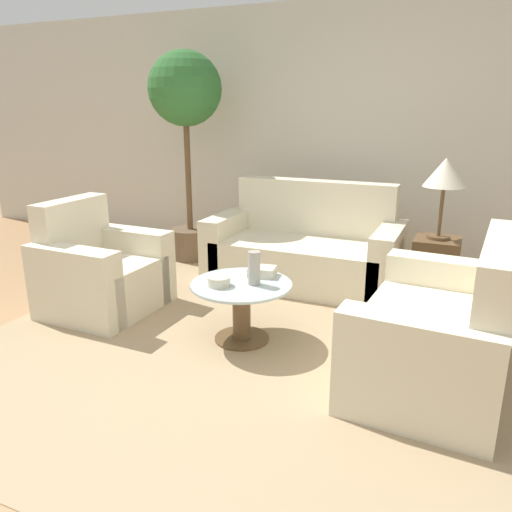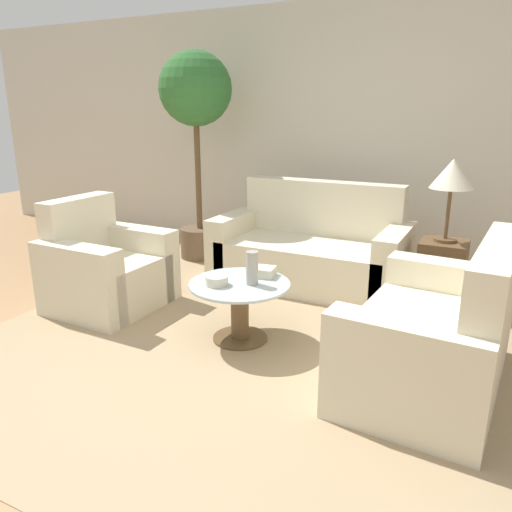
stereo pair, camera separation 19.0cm
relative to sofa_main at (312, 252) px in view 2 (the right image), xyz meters
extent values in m
plane|color=#9E754C|center=(-0.05, -2.16, -0.29)|extent=(14.00, 14.00, 0.00)
cube|color=beige|center=(-0.05, 0.92, 1.01)|extent=(10.00, 0.06, 2.60)
cube|color=tan|center=(-0.02, -1.37, -0.29)|extent=(3.51, 3.57, 0.01)
cube|color=beige|center=(0.00, -0.08, -0.08)|extent=(1.52, 0.84, 0.41)
cube|color=beige|center=(0.00, 0.25, 0.17)|extent=(1.52, 0.18, 0.92)
cube|color=beige|center=(-0.76, -0.08, 0.01)|extent=(0.20, 0.84, 0.60)
cube|color=beige|center=(0.76, -0.08, 0.01)|extent=(0.20, 0.84, 0.60)
cube|color=beige|center=(-1.25, -1.30, -0.08)|extent=(0.78, 0.68, 0.41)
cube|color=beige|center=(-1.55, -1.30, 0.15)|extent=(0.19, 0.67, 0.88)
cube|color=beige|center=(-1.26, -1.64, 0.01)|extent=(0.78, 0.21, 0.60)
cube|color=beige|center=(-1.25, -0.97, 0.01)|extent=(0.78, 0.21, 0.60)
cube|color=beige|center=(1.24, -1.38, -0.08)|extent=(0.87, 1.17, 0.41)
cube|color=beige|center=(1.54, -1.40, 0.16)|extent=(0.25, 1.13, 0.90)
cube|color=beige|center=(1.27, -0.82, 0.01)|extent=(0.81, 0.25, 0.60)
cube|color=beige|center=(1.20, -1.94, 0.01)|extent=(0.81, 0.25, 0.60)
cylinder|color=brown|center=(-0.02, -1.37, -0.28)|extent=(0.38, 0.38, 0.02)
cylinder|color=brown|center=(-0.02, -1.37, -0.09)|extent=(0.13, 0.13, 0.41)
cylinder|color=#B2C6C6|center=(-0.02, -1.37, 0.12)|extent=(0.70, 0.70, 0.02)
cube|color=brown|center=(1.15, -0.06, -0.02)|extent=(0.36, 0.36, 0.55)
cylinder|color=brown|center=(1.15, -0.06, 0.27)|extent=(0.18, 0.18, 0.02)
cylinder|color=brown|center=(1.15, -0.06, 0.48)|extent=(0.03, 0.03, 0.40)
cone|color=beige|center=(1.15, -0.06, 0.80)|extent=(0.33, 0.33, 0.23)
cylinder|color=brown|center=(-1.37, 0.21, -0.13)|extent=(0.42, 0.42, 0.33)
cylinder|color=brown|center=(-1.37, 0.21, 0.65)|extent=(0.06, 0.06, 1.23)
sphere|color=#2D662D|center=(-1.37, 0.21, 1.47)|extent=(0.74, 0.74, 0.74)
cylinder|color=#9E998E|center=(0.07, -1.35, 0.25)|extent=(0.08, 0.08, 0.23)
cylinder|color=beige|center=(-0.13, -1.48, 0.17)|extent=(0.15, 0.15, 0.07)
cube|color=beige|center=(0.05, -1.17, 0.17)|extent=(0.21, 0.17, 0.07)
camera|label=1|loc=(1.37, -4.27, 1.29)|focal=35.00mm
camera|label=2|loc=(1.54, -4.19, 1.29)|focal=35.00mm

